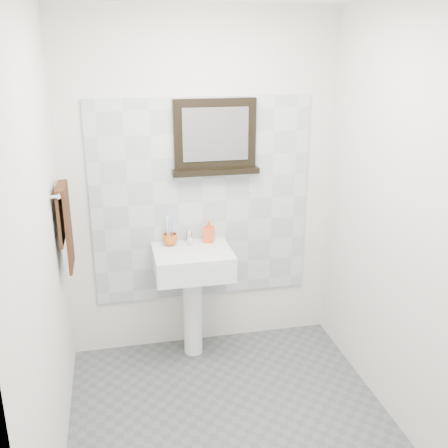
% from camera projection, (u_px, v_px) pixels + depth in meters
% --- Properties ---
extents(floor, '(2.00, 2.20, 0.01)m').
position_uv_depth(floor, '(235.00, 430.00, 3.21)').
color(floor, '#545658').
rests_on(floor, ground).
extents(back_wall, '(2.00, 0.01, 2.50)m').
position_uv_depth(back_wall, '(201.00, 188.00, 3.82)').
color(back_wall, silver).
rests_on(back_wall, ground).
extents(front_wall, '(2.00, 0.01, 2.50)m').
position_uv_depth(front_wall, '(312.00, 350.00, 1.79)').
color(front_wall, silver).
rests_on(front_wall, ground).
extents(left_wall, '(0.01, 2.20, 2.50)m').
position_uv_depth(left_wall, '(41.00, 254.00, 2.60)').
color(left_wall, silver).
rests_on(left_wall, ground).
extents(right_wall, '(0.01, 2.20, 2.50)m').
position_uv_depth(right_wall, '(406.00, 227.00, 3.00)').
color(right_wall, silver).
rests_on(right_wall, ground).
extents(splashback, '(1.60, 0.02, 1.50)m').
position_uv_depth(splashback, '(202.00, 201.00, 3.84)').
color(splashback, silver).
rests_on(splashback, back_wall).
extents(pedestal_sink, '(0.55, 0.44, 0.96)m').
position_uv_depth(pedestal_sink, '(193.00, 273.00, 3.77)').
color(pedestal_sink, white).
rests_on(pedestal_sink, ground).
extents(toothbrush_cup, '(0.14, 0.14, 0.09)m').
position_uv_depth(toothbrush_cup, '(170.00, 239.00, 3.79)').
color(toothbrush_cup, '#CA6017').
rests_on(toothbrush_cup, pedestal_sink).
extents(toothbrushes, '(0.05, 0.04, 0.21)m').
position_uv_depth(toothbrushes, '(169.00, 229.00, 3.77)').
color(toothbrushes, white).
rests_on(toothbrushes, toothbrush_cup).
extents(soap_dispenser, '(0.10, 0.10, 0.17)m').
position_uv_depth(soap_dispenser, '(209.00, 231.00, 3.84)').
color(soap_dispenser, red).
rests_on(soap_dispenser, pedestal_sink).
extents(framed_mirror, '(0.62, 0.11, 0.53)m').
position_uv_depth(framed_mirror, '(215.00, 139.00, 3.68)').
color(framed_mirror, black).
rests_on(framed_mirror, back_wall).
extents(towel_bar, '(0.07, 0.40, 0.03)m').
position_uv_depth(towel_bar, '(60.00, 188.00, 3.24)').
color(towel_bar, silver).
rests_on(towel_bar, left_wall).
extents(hand_towel, '(0.06, 0.30, 0.55)m').
position_uv_depth(hand_towel, '(65.00, 220.00, 3.31)').
color(hand_towel, black).
rests_on(hand_towel, towel_bar).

